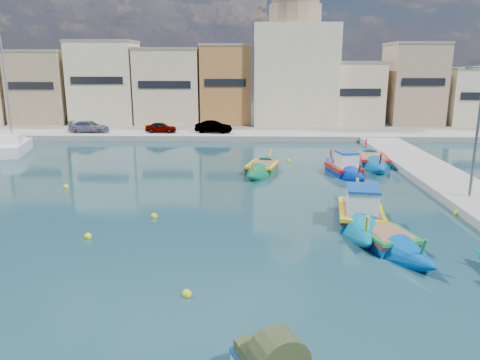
% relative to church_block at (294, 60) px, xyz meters
% --- Properties ---
extents(ground, '(160.00, 160.00, 0.00)m').
position_rel_church_block_xyz_m(ground, '(-10.00, -40.00, -8.41)').
color(ground, '#153440').
rests_on(ground, ground).
extents(north_quay, '(80.00, 8.00, 0.60)m').
position_rel_church_block_xyz_m(north_quay, '(-10.00, -8.00, -8.11)').
color(north_quay, gray).
rests_on(north_quay, ground).
extents(north_townhouses, '(83.20, 7.87, 10.19)m').
position_rel_church_block_xyz_m(north_townhouses, '(-3.32, -0.64, -3.41)').
color(north_townhouses, beige).
rests_on(north_townhouses, ground).
extents(church_block, '(10.00, 10.00, 19.10)m').
position_rel_church_block_xyz_m(church_block, '(0.00, 0.00, 0.00)').
color(church_block, beige).
rests_on(church_block, ground).
extents(quay_street_lamp, '(1.18, 0.16, 8.00)m').
position_rel_church_block_xyz_m(quay_street_lamp, '(7.44, -34.00, -4.07)').
color(quay_street_lamp, '#595B60').
rests_on(quay_street_lamp, ground).
extents(parked_cars, '(18.10, 1.91, 1.31)m').
position_rel_church_block_xyz_m(parked_cars, '(-17.01, -9.50, -7.18)').
color(parked_cars, '#4C1919').
rests_on(parked_cars, north_quay).
extents(luzzu_turquoise_cabin, '(3.62, 9.99, 3.14)m').
position_rel_church_block_xyz_m(luzzu_turquoise_cabin, '(0.39, -37.35, -8.03)').
color(luzzu_turquoise_cabin, '#00749D').
rests_on(luzzu_turquoise_cabin, ground).
extents(luzzu_blue_cabin, '(3.33, 7.95, 2.74)m').
position_rel_church_block_xyz_m(luzzu_blue_cabin, '(1.62, -26.38, -8.07)').
color(luzzu_blue_cabin, '#0029A4').
rests_on(luzzu_blue_cabin, ground).
extents(luzzu_cyan_mid, '(2.91, 9.50, 2.77)m').
position_rel_church_block_xyz_m(luzzu_cyan_mid, '(4.54, -23.10, -8.12)').
color(luzzu_cyan_mid, '#005CA1').
rests_on(luzzu_cyan_mid, ground).
extents(luzzu_green, '(3.77, 7.84, 2.39)m').
position_rel_church_block_xyz_m(luzzu_green, '(-4.49, -25.90, -8.15)').
color(luzzu_green, '#0A6D40').
rests_on(luzzu_green, ground).
extents(luzzu_blue_south, '(3.88, 8.59, 2.42)m').
position_rel_church_block_xyz_m(luzzu_blue_south, '(0.79, -40.27, -8.16)').
color(luzzu_blue_south, '#0050AA').
rests_on(luzzu_blue_south, ground).
extents(yacht_north, '(4.37, 8.84, 11.36)m').
position_rel_church_block_xyz_m(yacht_north, '(-27.75, -17.14, -7.96)').
color(yacht_north, white).
rests_on(yacht_north, ground).
extents(mooring_buoys, '(24.03, 23.86, 0.36)m').
position_rel_church_block_xyz_m(mooring_buoys, '(-7.53, -35.24, -8.33)').
color(mooring_buoys, yellow).
rests_on(mooring_buoys, ground).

